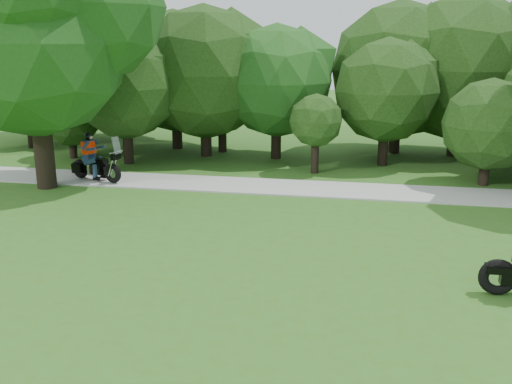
{
  "coord_description": "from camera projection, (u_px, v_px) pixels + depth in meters",
  "views": [
    {
      "loc": [
        0.57,
        -11.49,
        5.12
      ],
      "look_at": [
        -2.28,
        3.39,
        1.06
      ],
      "focal_mm": 40.0,
      "sensor_mm": 36.0,
      "label": 1
    }
  ],
  "objects": [
    {
      "name": "walkway",
      "position": [
        345.0,
        190.0,
        19.91
      ],
      "size": [
        60.0,
        2.2,
        0.06
      ],
      "primitive_type": "cube",
      "color": "#9E9E99",
      "rests_on": "ground"
    },
    {
      "name": "ground",
      "position": [
        330.0,
        284.0,
        12.33
      ],
      "size": [
        100.0,
        100.0,
        0.0
      ],
      "primitive_type": "plane",
      "color": "#365D1A",
      "rests_on": "ground"
    },
    {
      "name": "tree_line",
      "position": [
        379.0,
        75.0,
        24.92
      ],
      "size": [
        39.6,
        11.52,
        7.51
      ],
      "color": "black",
      "rests_on": "ground"
    },
    {
      "name": "big_tree_west",
      "position": [
        36.0,
        20.0,
        19.26
      ],
      "size": [
        8.64,
        6.56,
        9.96
      ],
      "color": "black",
      "rests_on": "ground"
    },
    {
      "name": "touring_motorcycle",
      "position": [
        93.0,
        163.0,
        21.07
      ],
      "size": [
        2.29,
        1.21,
        1.79
      ],
      "rotation": [
        0.0,
        0.0,
        -0.31
      ],
      "color": "black",
      "rests_on": "walkway"
    }
  ]
}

